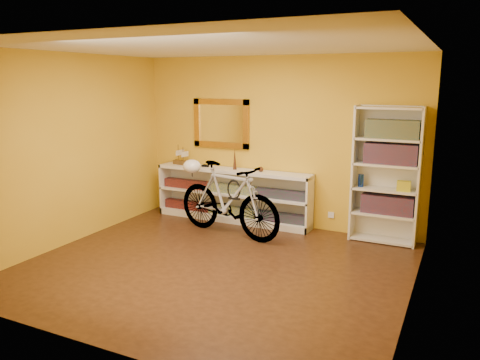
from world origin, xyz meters
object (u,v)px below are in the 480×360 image
at_px(console_unit, 233,195).
at_px(bookcase, 386,176).
at_px(helmet, 192,166).
at_px(bicycle, 228,199).

bearing_deg(console_unit, bookcase, 0.61).
bearing_deg(bookcase, helmet, -168.75).
xyz_separation_m(console_unit, bicycle, (0.26, -0.67, 0.11)).
distance_m(console_unit, bicycle, 0.73).
bearing_deg(console_unit, helmet, -129.04).
relative_size(bicycle, helmet, 6.63).
relative_size(console_unit, helmet, 9.39).
height_order(console_unit, helmet, helmet).
relative_size(console_unit, bicycle, 1.42).
bearing_deg(helmet, bookcase, 11.25).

